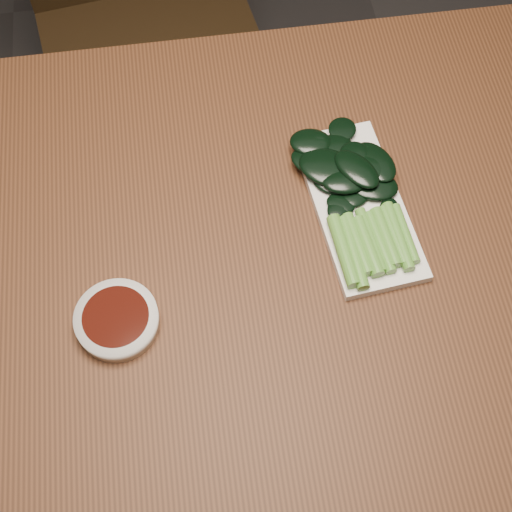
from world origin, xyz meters
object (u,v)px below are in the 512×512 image
at_px(serving_plate, 358,206).
at_px(gai_lan, 354,192).
at_px(table, 245,274).
at_px(sauce_bowl, 117,320).
at_px(chair_far, 146,17).

xyz_separation_m(serving_plate, gai_lan, (-0.01, 0.01, 0.02)).
xyz_separation_m(table, sauce_bowl, (-0.18, -0.08, 0.09)).
xyz_separation_m(table, gai_lan, (0.16, 0.06, 0.10)).
bearing_deg(chair_far, table, -89.36).
distance_m(serving_plate, gai_lan, 0.02).
bearing_deg(chair_far, serving_plate, -76.05).
relative_size(table, sauce_bowl, 13.06).
bearing_deg(chair_far, gai_lan, -76.07).
height_order(table, serving_plate, serving_plate).
xyz_separation_m(table, chair_far, (-0.12, 0.74, -0.19)).
height_order(table, sauce_bowl, sauce_bowl).
bearing_deg(gai_lan, table, -160.30).
bearing_deg(chair_far, sauce_bowl, -102.52).
relative_size(chair_far, sauce_bowl, 8.30).
distance_m(table, sauce_bowl, 0.21).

